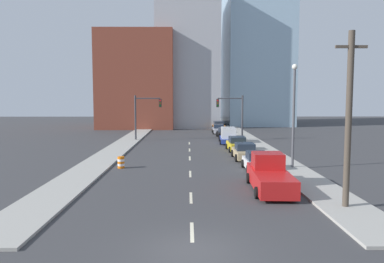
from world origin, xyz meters
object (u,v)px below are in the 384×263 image
Objects in this scene: sedan_tan at (245,152)px; sedan_black at (225,133)px; sedan_white at (257,162)px; box_truck_blue at (228,136)px; sedan_silver at (218,129)px; traffic_signal_left at (143,112)px; utility_pole_right_near at (349,119)px; sedan_orange at (219,126)px; pickup_truck_red at (270,176)px; street_lamp at (294,109)px; traffic_barrel at (121,162)px; sedan_yellow at (237,144)px; traffic_signal_right at (235,112)px.

sedan_black is at bearing 89.74° from sedan_tan.
sedan_white is 0.78× the size of box_truck_blue.
sedan_silver is (-0.18, 13.06, -0.28)m from box_truck_blue.
sedan_white is at bearing -61.22° from traffic_signal_left.
sedan_silver is at bearing 94.49° from utility_pole_right_near.
sedan_white is at bearing -93.41° from sedan_orange.
street_lamp is at bearing 66.13° from pickup_truck_red.
sedan_yellow is at bearing 42.69° from traffic_barrel.
sedan_silver is at bearing 97.69° from traffic_signal_right.
sedan_white reaches higher than sedan_black.
box_truck_blue is at bearing 90.78° from sedan_white.
box_truck_blue is (-0.23, 6.83, 0.25)m from sedan_yellow.
street_lamp reaches higher than sedan_silver.
traffic_signal_left reaches higher than box_truck_blue.
pickup_truck_red is 43.81m from sedan_orange.
sedan_yellow is at bearing 97.56° from utility_pole_right_near.
box_truck_blue is at bearing 90.53° from sedan_yellow.
street_lamp is at bearing -83.80° from traffic_signal_right.
utility_pole_right_near is 1.44× the size of pickup_truck_red.
sedan_black is (-1.00, 3.83, -3.23)m from traffic_signal_right.
sedan_yellow is at bearing -85.46° from box_truck_blue.
traffic_barrel is at bearing -117.66° from sedan_black.
traffic_signal_left is 0.67× the size of utility_pole_right_near.
traffic_signal_left is 0.72× the size of street_lamp.
box_truck_blue reaches higher than sedan_tan.
sedan_white is 0.92× the size of sedan_tan.
utility_pole_right_near is 1.98× the size of sedan_tan.
street_lamp is at bearing -54.21° from traffic_signal_left.
traffic_signal_right is 0.96× the size of pickup_truck_red.
utility_pole_right_near is 21.91m from sedan_yellow.
utility_pole_right_near reaches higher than street_lamp.
street_lamp is 37.24m from sedan_orange.
traffic_signal_right is at bearing 83.01° from sedan_yellow.
traffic_barrel is at bearing -119.59° from box_truck_blue.
sedan_white is at bearing -89.11° from sedan_tan.
traffic_signal_left is 12.33m from traffic_signal_right.
traffic_barrel is (-13.66, 11.38, -4.19)m from utility_pole_right_near.
street_lamp is at bearing -1.49° from traffic_barrel.
pickup_truck_red is 1.48× the size of sedan_white.
pickup_truck_red is 24.11m from box_truck_blue.
sedan_yellow is 0.99× the size of sedan_orange.
traffic_signal_left is 1.31× the size of sedan_tan.
sedan_yellow is 13.61m from sedan_black.
traffic_signal_right is 0.67× the size of utility_pole_right_near.
street_lamp reaches higher than sedan_yellow.
traffic_signal_right is 27.25m from pickup_truck_red.
traffic_signal_left reaches higher than sedan_tan.
box_truck_blue is at bearing 96.20° from utility_pole_right_near.
traffic_signal_right is at bearing -90.61° from sedan_orange.
traffic_signal_right is at bearing 86.03° from sedan_tan.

